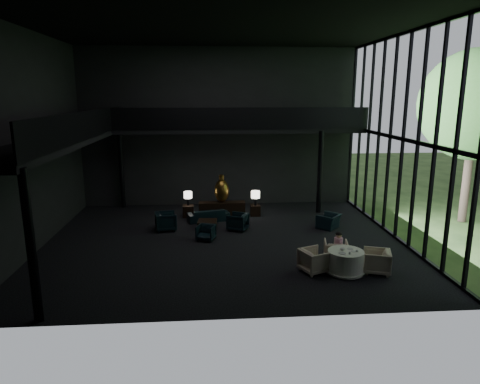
{
  "coord_description": "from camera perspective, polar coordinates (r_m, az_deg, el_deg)",
  "views": [
    {
      "loc": [
        -0.57,
        -16.06,
        5.71
      ],
      "look_at": [
        0.65,
        0.5,
        1.89
      ],
      "focal_mm": 32.0,
      "sensor_mm": 36.0,
      "label": 1
    }
  ],
  "objects": [
    {
      "name": "console",
      "position": [
        20.4,
        -2.42,
        -2.3
      ],
      "size": [
        2.19,
        0.5,
        0.7
      ],
      "primitive_type": "cube",
      "color": "black",
      "rests_on": "floor"
    },
    {
      "name": "column_sw",
      "position": [
        11.86,
        -26.09,
        -6.65
      ],
      "size": [
        0.24,
        0.24,
        4.0
      ],
      "primitive_type": "cylinder",
      "color": "black",
      "rests_on": "floor"
    },
    {
      "name": "railing_left",
      "position": [
        16.69,
        -19.82,
        8.38
      ],
      "size": [
        0.06,
        12.0,
        1.0
      ],
      "primitive_type": "cube",
      "color": "black",
      "rests_on": "mezzanine_left"
    },
    {
      "name": "floor",
      "position": [
        17.05,
        -2.07,
        -6.63
      ],
      "size": [
        14.0,
        12.0,
        0.02
      ],
      "primitive_type": "cube",
      "color": "black",
      "rests_on": "ground"
    },
    {
      "name": "lounge_armchair_east",
      "position": [
        18.33,
        -0.31,
        -3.85
      ],
      "size": [
        1.01,
        1.04,
        0.82
      ],
      "primitive_type": "imported",
      "rotation": [
        0.0,
        0.0,
        -1.99
      ],
      "color": "black",
      "rests_on": "floor"
    },
    {
      "name": "tree_near",
      "position": [
        21.45,
        28.91,
        10.1
      ],
      "size": [
        4.8,
        4.8,
        7.65
      ],
      "color": "#382D23",
      "rests_on": "garden_ground"
    },
    {
      "name": "plate_b",
      "position": [
        14.57,
        14.46,
        -7.35
      ],
      "size": [
        0.2,
        0.2,
        0.01
      ],
      "primitive_type": "cylinder",
      "rotation": [
        0.0,
        0.0,
        0.03
      ],
      "color": "white",
      "rests_on": "dining_table"
    },
    {
      "name": "child",
      "position": [
        15.22,
        13.0,
        -6.35
      ],
      "size": [
        0.3,
        0.3,
        0.64
      ],
      "rotation": [
        0.0,
        0.0,
        3.14
      ],
      "color": "#CB8C9A",
      "rests_on": "dining_chair_north"
    },
    {
      "name": "wall_front",
      "position": [
        10.22,
        -0.96,
        3.32
      ],
      "size": [
        14.0,
        0.04,
        8.0
      ],
      "primitive_type": "cube",
      "color": "black",
      "rests_on": "ground"
    },
    {
      "name": "side_table_left",
      "position": [
        20.47,
        -6.91,
        -2.54
      ],
      "size": [
        0.5,
        0.5,
        0.55
      ],
      "primitive_type": "cube",
      "color": "black",
      "rests_on": "floor"
    },
    {
      "name": "dining_chair_north",
      "position": [
        15.37,
        12.66,
        -7.51
      ],
      "size": [
        0.96,
        0.92,
        0.84
      ],
      "primitive_type": "imported",
      "rotation": [
        0.0,
        0.0,
        2.93
      ],
      "color": "tan",
      "rests_on": "floor"
    },
    {
      "name": "mezzanine_left",
      "position": [
        17.03,
        -22.92,
        6.17
      ],
      "size": [
        2.0,
        12.0,
        0.25
      ],
      "primitive_type": "cube",
      "color": "black",
      "rests_on": "wall_left"
    },
    {
      "name": "ceiling",
      "position": [
        16.23,
        -2.32,
        21.05
      ],
      "size": [
        14.0,
        12.0,
        0.02
      ],
      "primitive_type": "cube",
      "color": "black",
      "rests_on": "ground"
    },
    {
      "name": "dining_chair_east",
      "position": [
        14.75,
        17.78,
        -8.53
      ],
      "size": [
        1.09,
        1.12,
        0.93
      ],
      "primitive_type": "imported",
      "rotation": [
        0.0,
        0.0,
        -1.89
      ],
      "color": "#AA9D93",
      "rests_on": "floor"
    },
    {
      "name": "coffee_cup",
      "position": [
        14.37,
        15.34,
        -7.54
      ],
      "size": [
        0.1,
        0.1,
        0.06
      ],
      "primitive_type": "cylinder",
      "rotation": [
        0.0,
        0.0,
        -0.39
      ],
      "color": "white",
      "rests_on": "saucer"
    },
    {
      "name": "table_lamp_left",
      "position": [
        20.38,
        -6.96,
        -0.46
      ],
      "size": [
        0.39,
        0.39,
        0.65
      ],
      "color": "black",
      "rests_on": "side_table_left"
    },
    {
      "name": "lounge_armchair_south",
      "position": [
        17.17,
        -4.56,
        -5.45
      ],
      "size": [
        0.74,
        0.71,
        0.61
      ],
      "primitive_type": "imported",
      "rotation": [
        0.0,
        0.0,
        -0.33
      ],
      "color": "black",
      "rests_on": "floor"
    },
    {
      "name": "cream_pot",
      "position": [
        14.11,
        14.41,
        -7.9
      ],
      "size": [
        0.06,
        0.06,
        0.07
      ],
      "primitive_type": "cylinder",
      "rotation": [
        0.0,
        0.0,
        0.01
      ],
      "color": "#99999E",
      "rests_on": "dining_table"
    },
    {
      "name": "cereal_bowl",
      "position": [
        14.4,
        13.51,
        -7.4
      ],
      "size": [
        0.16,
        0.16,
        0.08
      ],
      "primitive_type": "ellipsoid",
      "color": "white",
      "rests_on": "dining_table"
    },
    {
      "name": "dining_table",
      "position": [
        14.53,
        13.86,
        -9.19
      ],
      "size": [
        1.32,
        1.32,
        0.75
      ],
      "color": "white",
      "rests_on": "floor"
    },
    {
      "name": "plate_a",
      "position": [
        14.13,
        13.46,
        -7.94
      ],
      "size": [
        0.29,
        0.29,
        0.01
      ],
      "primitive_type": "cylinder",
      "rotation": [
        0.0,
        0.0,
        -0.31
      ],
      "color": "white",
      "rests_on": "dining_table"
    },
    {
      "name": "coffee_table",
      "position": [
        18.64,
        -4.38,
        -4.35
      ],
      "size": [
        0.87,
        0.87,
        0.36
      ],
      "primitive_type": "cube",
      "rotation": [
        0.0,
        0.0,
        -0.09
      ],
      "color": "black",
      "rests_on": "floor"
    },
    {
      "name": "dining_chair_west",
      "position": [
        14.33,
        9.93,
        -8.69
      ],
      "size": [
        1.14,
        1.17,
        0.94
      ],
      "primitive_type": "imported",
      "rotation": [
        0.0,
        0.0,
        1.96
      ],
      "color": "beige",
      "rests_on": "floor"
    },
    {
      "name": "curtain_wall",
      "position": [
        17.81,
        20.92,
        6.6
      ],
      "size": [
        0.2,
        12.0,
        8.0
      ],
      "primitive_type": null,
      "color": "black",
      "rests_on": "ground"
    },
    {
      "name": "bronze_urn",
      "position": [
        20.23,
        -2.45,
        0.21
      ],
      "size": [
        0.69,
        0.69,
        1.29
      ],
      "color": "#B49A45",
      "rests_on": "console"
    },
    {
      "name": "side_table_right",
      "position": [
        20.55,
        2.04,
        -2.44
      ],
      "size": [
        0.47,
        0.47,
        0.51
      ],
      "primitive_type": "cube",
      "color": "black",
      "rests_on": "floor"
    },
    {
      "name": "column_nw",
      "position": [
        22.51,
        -15.53,
        2.99
      ],
      "size": [
        0.24,
        0.24,
        4.0
      ],
      "primitive_type": "cylinder",
      "color": "black",
      "rests_on": "floor"
    },
    {
      "name": "lounge_armchair_west",
      "position": [
        18.56,
        -9.85,
        -3.6
      ],
      "size": [
        1.05,
        1.1,
        0.97
      ],
      "primitive_type": "imported",
      "rotation": [
        0.0,
        0.0,
        1.77
      ],
      "color": "black",
      "rests_on": "floor"
    },
    {
      "name": "wall_left",
      "position": [
        17.38,
        -26.06,
        6.0
      ],
      "size": [
        0.04,
        12.0,
        8.0
      ],
      "primitive_type": "cube",
      "color": "black",
      "rests_on": "ground"
    },
    {
      "name": "saucer",
      "position": [
        14.38,
        14.9,
        -7.65
      ],
      "size": [
        0.17,
        0.17,
        0.01
      ],
      "primitive_type": "cylinder",
      "rotation": [
        0.0,
        0.0,
        -0.06
      ],
      "color": "white",
      "rests_on": "dining_table"
    },
    {
      "name": "mezzanine_back",
      "position": [
        21.18,
        0.04,
        8.32
      ],
      "size": [
        12.0,
        2.0,
        0.25
      ],
      "primitive_type": "cube",
      "color": "black",
      "rests_on": "wall_back"
    },
    {
      "name": "column_ne",
      "position": [
        21.09,
        10.61,
        2.59
      ],
      "size": [
        0.24,
        0.24,
        4.0
      ],
      "primitive_type": "cylinder",
      "color": "black",
      "rests_on": "floor"
    },
    {
      "name": "wall_back",
      "position": [
        22.13,
        -2.77,
        8.5
      ],
      "size": [
        14.0,
        0.04,
        8.0
      ],
      "primitive_type": "cube",
      "color": "black",
      "rests_on": "ground"
    },
    {
      "name": "table_lamp_right",
      "position": [
        20.32,
        2.07,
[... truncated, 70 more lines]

